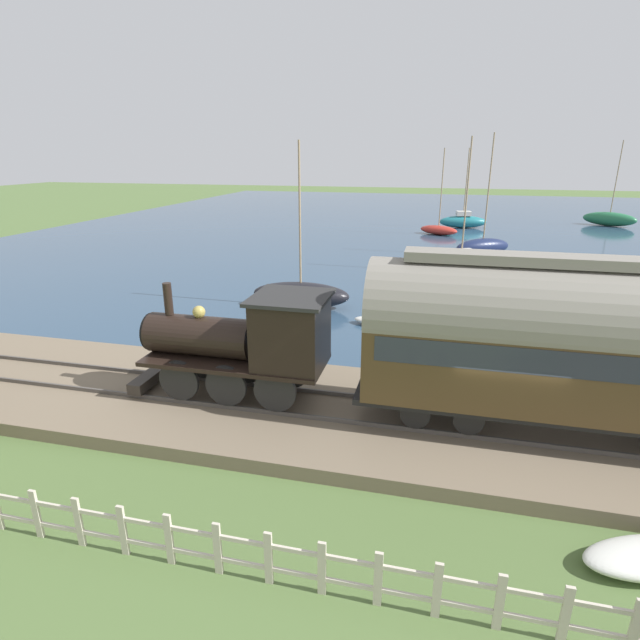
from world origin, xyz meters
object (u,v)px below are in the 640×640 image
passenger_coach (578,341)px  sailboat_green (609,219)px  sailboat_black (301,294)px  sailboat_teal (463,221)px  rowboat_near_shore (621,372)px  sailboat_navy (483,246)px  steam_locomotive (249,339)px  rowboat_far_out (541,349)px  sailboat_white (461,263)px  sailboat_red (439,229)px  rowboat_mid_harbor (190,329)px  rowboat_off_pier (382,322)px

passenger_coach → sailboat_green: size_ratio=1.26×
passenger_coach → sailboat_black: size_ratio=1.36×
sailboat_teal → sailboat_black: size_ratio=0.98×
rowboat_near_shore → sailboat_black: bearing=116.3°
sailboat_teal → sailboat_green: bearing=-80.0°
sailboat_teal → sailboat_navy: (-14.42, -0.97, -0.00)m
steam_locomotive → sailboat_black: sailboat_black is taller
sailboat_black → rowboat_far_out: (-3.57, -10.44, -0.48)m
sailboat_navy → sailboat_white: size_ratio=1.05×
sailboat_red → rowboat_mid_harbor: size_ratio=3.60×
sailboat_green → sailboat_black: bearing=176.3°
sailboat_black → sailboat_green: bearing=-36.5°
steam_locomotive → rowboat_far_out: 11.46m
sailboat_navy → sailboat_black: 18.16m
sailboat_black → sailboat_white: sailboat_white is taller
sailboat_red → sailboat_white: bearing=-148.4°
rowboat_off_pier → sailboat_white: bearing=-6.6°
rowboat_off_pier → sailboat_navy: bearing=-6.0°
rowboat_mid_harbor → rowboat_off_pier: bearing=-78.0°
rowboat_near_shore → rowboat_far_out: bearing=98.7°
steam_locomotive → rowboat_mid_harbor: (5.69, 4.96, -2.09)m
sailboat_green → rowboat_off_pier: sailboat_green is taller
rowboat_mid_harbor → sailboat_teal: bearing=-26.1°
sailboat_green → rowboat_far_out: size_ratio=3.27×
passenger_coach → sailboat_teal: 40.29m
rowboat_far_out → steam_locomotive: bearing=75.5°
sailboat_teal → sailboat_green: (4.99, -14.69, 0.05)m
steam_locomotive → sailboat_navy: size_ratio=0.68×
sailboat_teal → passenger_coach: bearing=173.1°
rowboat_off_pier → rowboat_mid_harbor: bearing=119.8°
sailboat_black → rowboat_off_pier: (-1.96, -4.20, -0.45)m
rowboat_near_shore → rowboat_far_out: rowboat_near_shore is taller
sailboat_teal → steam_locomotive: bearing=161.2°
sailboat_navy → sailboat_white: (-6.07, 1.70, -0.05)m
sailboat_white → sailboat_green: bearing=-54.1°
sailboat_black → rowboat_far_out: sailboat_black is taller
rowboat_far_out → rowboat_off_pier: bearing=24.3°
sailboat_white → sailboat_black: bearing=117.5°
sailboat_green → rowboat_mid_harbor: (-39.51, 26.76, -0.57)m
steam_locomotive → sailboat_navy: (25.79, -8.08, -1.57)m
sailboat_black → sailboat_green: 41.90m
passenger_coach → sailboat_green: 47.19m
rowboat_far_out → sailboat_red: bearing=-42.8°
sailboat_black → rowboat_mid_harbor: sailboat_black is taller
sailboat_white → sailboat_green: (25.49, -15.42, 0.10)m
sailboat_teal → rowboat_near_shore: bearing=177.9°
sailboat_teal → sailboat_navy: sailboat_navy is taller
rowboat_off_pier → rowboat_near_shore: bearing=-101.7°
sailboat_red → rowboat_mid_harbor: bearing=-172.6°
sailboat_green → rowboat_mid_harbor: bearing=175.9°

